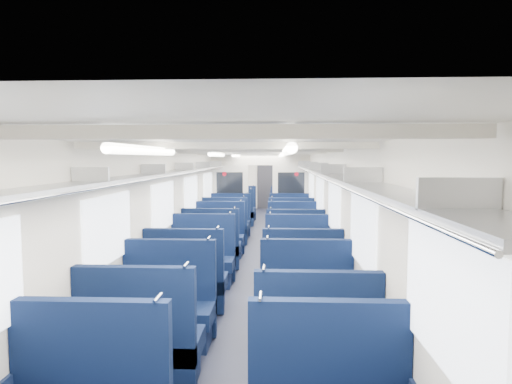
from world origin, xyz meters
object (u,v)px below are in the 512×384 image
(seat_16, at_px, (226,229))
(seat_4, at_px, (141,348))
(seat_14, at_px, (219,239))
(seat_8, at_px, (187,284))
(seat_10, at_px, (202,262))
(seat_13, at_px, (295,250))
(seat_7, at_px, (307,311))
(seat_18, at_px, (230,224))
(seat_5, at_px, (316,356))
(seat_6, at_px, (167,311))
(seat_11, at_px, (298,263))
(end_door, at_px, (266,186))
(bulkhead, at_px, (260,192))
(seat_9, at_px, (302,284))
(seat_22, at_px, (240,210))
(seat_12, at_px, (212,249))
(seat_19, at_px, (290,224))
(seat_21, at_px, (288,215))
(seat_20, at_px, (237,214))
(seat_17, at_px, (291,230))
(seat_15, at_px, (293,239))
(seat_23, at_px, (287,210))

(seat_16, bearing_deg, seat_4, -90.00)
(seat_14, bearing_deg, seat_8, -90.00)
(seat_10, xyz_separation_m, seat_13, (1.66, 1.06, 0.00))
(seat_7, relative_size, seat_14, 1.00)
(seat_4, relative_size, seat_13, 1.00)
(seat_4, distance_m, seat_18, 7.89)
(seat_4, bearing_deg, seat_5, -2.93)
(seat_6, distance_m, seat_11, 2.94)
(end_door, distance_m, bulkhead, 6.46)
(seat_9, distance_m, seat_22, 9.10)
(seat_12, xyz_separation_m, seat_19, (1.66, 3.43, 0.00))
(end_door, height_order, seat_21, end_door)
(seat_12, bearing_deg, seat_19, 64.20)
(bulkhead, height_order, seat_7, bulkhead)
(seat_10, bearing_deg, seat_20, 90.00)
(seat_7, relative_size, seat_10, 1.00)
(seat_4, bearing_deg, bulkhead, 84.33)
(seat_13, xyz_separation_m, seat_16, (-1.66, 2.43, 0.00))
(seat_22, bearing_deg, seat_7, -80.61)
(seat_5, xyz_separation_m, seat_13, (0.00, 4.56, 0.00))
(seat_17, height_order, seat_22, same)
(seat_6, height_order, seat_13, same)
(seat_6, bearing_deg, seat_17, 74.26)
(seat_15, xyz_separation_m, seat_17, (0.00, 1.20, 0.00))
(seat_15, relative_size, seat_20, 1.00)
(seat_4, distance_m, seat_11, 3.81)
(seat_13, height_order, seat_20, same)
(seat_10, xyz_separation_m, seat_16, (0.00, 3.50, 0.00))
(seat_19, relative_size, seat_20, 1.00)
(end_door, xyz_separation_m, seat_20, (-0.83, -4.90, -0.61))
(seat_14, height_order, seat_16, same)
(seat_8, relative_size, seat_17, 1.00)
(seat_9, bearing_deg, seat_11, 90.00)
(seat_8, xyz_separation_m, seat_23, (1.66, 8.96, 0.00))
(seat_11, bearing_deg, seat_6, -124.38)
(seat_9, relative_size, seat_22, 1.00)
(seat_6, relative_size, seat_21, 1.00)
(seat_9, relative_size, seat_17, 1.00)
(seat_4, height_order, seat_19, same)
(seat_9, height_order, seat_15, same)
(end_door, height_order, seat_19, end_door)
(seat_22, distance_m, seat_23, 1.66)
(seat_10, distance_m, seat_16, 3.50)
(end_door, xyz_separation_m, seat_4, (-0.83, -14.82, -0.61))
(seat_16, relative_size, seat_22, 1.00)
(seat_6, xyz_separation_m, seat_17, (1.66, 5.89, 0.00))
(end_door, distance_m, seat_7, 13.77)
(seat_19, bearing_deg, seat_12, -115.80)
(seat_14, height_order, seat_23, same)
(seat_6, bearing_deg, bulkhead, 83.57)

